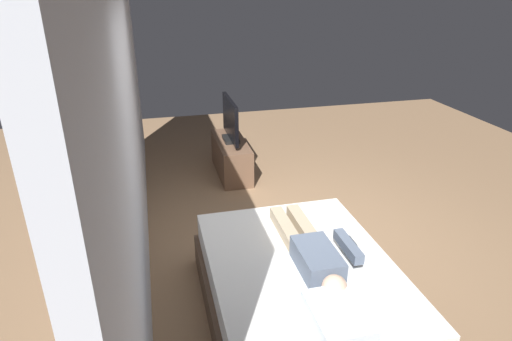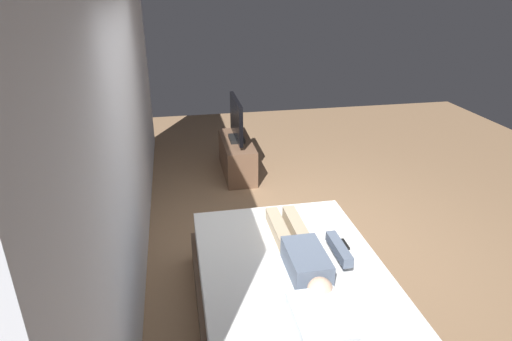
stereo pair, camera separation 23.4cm
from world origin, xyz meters
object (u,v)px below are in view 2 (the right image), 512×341
at_px(person, 303,253).
at_px(tv, 236,121).
at_px(pillow, 320,320).
at_px(tv_stand, 237,157).
at_px(remote, 344,244).
at_px(bed, 291,293).

distance_m(person, tv, 2.96).
relative_size(pillow, tv_stand, 0.44).
xyz_separation_m(remote, tv_stand, (2.81, 0.49, -0.30)).
distance_m(bed, tv, 3.03).
distance_m(remote, tv, 2.86).
bearing_deg(person, tv_stand, 1.64).
xyz_separation_m(bed, remote, (0.18, -0.50, 0.29)).
relative_size(bed, person, 1.58).
bearing_deg(remote, tv_stand, 9.89).
xyz_separation_m(bed, tv, (2.99, -0.01, 0.52)).
height_order(pillow, tv, tv).
bearing_deg(person, bed, 106.95).
distance_m(bed, pillow, 0.75).
height_order(remote, tv, tv).
bearing_deg(bed, pillow, 180.00).
bearing_deg(bed, tv, -0.19).
height_order(person, tv_stand, person).
bearing_deg(tv_stand, remote, -170.11).
bearing_deg(pillow, tv, -0.16).
distance_m(person, tv_stand, 2.98).
relative_size(pillow, person, 0.38).
height_order(remote, tv_stand, remote).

